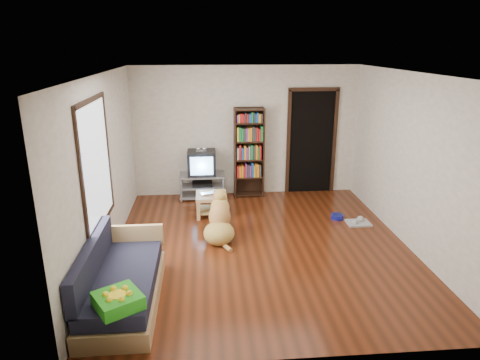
{
  "coord_description": "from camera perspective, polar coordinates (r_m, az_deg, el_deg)",
  "views": [
    {
      "loc": [
        -0.83,
        -5.95,
        2.99
      ],
      "look_at": [
        -0.28,
        0.56,
        0.9
      ],
      "focal_mm": 32.0,
      "sensor_mm": 36.0,
      "label": 1
    }
  ],
  "objects": [
    {
      "name": "wall_front",
      "position": [
        3.93,
        7.9,
        -7.91
      ],
      "size": [
        4.5,
        0.0,
        4.5
      ],
      "primitive_type": "plane",
      "rotation": [
        -1.57,
        0.0,
        0.0
      ],
      "color": "silver",
      "rests_on": "ground"
    },
    {
      "name": "dog_bowl",
      "position": [
        7.85,
        12.83,
        -4.79
      ],
      "size": [
        0.22,
        0.22,
        0.08
      ],
      "primitive_type": "cylinder",
      "color": "navy",
      "rests_on": "ground"
    },
    {
      "name": "grey_rag",
      "position": [
        7.74,
        15.49,
        -5.54
      ],
      "size": [
        0.4,
        0.32,
        0.03
      ],
      "primitive_type": "cube",
      "rotation": [
        0.0,
        0.0,
        0.0
      ],
      "color": "#ACACAC",
      "rests_on": "ground"
    },
    {
      "name": "bookshelf",
      "position": [
        8.57,
        1.2,
        4.31
      ],
      "size": [
        0.6,
        0.3,
        1.8
      ],
      "color": "black",
      "rests_on": "ground"
    },
    {
      "name": "green_cushion",
      "position": [
        4.69,
        -15.96,
        -15.2
      ],
      "size": [
        0.59,
        0.59,
        0.14
      ],
      "primitive_type": "cube",
      "rotation": [
        0.0,
        0.0,
        0.56
      ],
      "color": "green",
      "rests_on": "sofa"
    },
    {
      "name": "sofa",
      "position": [
        5.42,
        -15.68,
        -13.21
      ],
      "size": [
        0.8,
        1.8,
        0.8
      ],
      "color": "tan",
      "rests_on": "ground"
    },
    {
      "name": "ceiling",
      "position": [
        6.02,
        3.2,
        14.0
      ],
      "size": [
        5.0,
        5.0,
        0.0
      ],
      "primitive_type": "plane",
      "rotation": [
        3.14,
        0.0,
        0.0
      ],
      "color": "white",
      "rests_on": "ground"
    },
    {
      "name": "crt_tv",
      "position": [
        8.52,
        -5.13,
        2.38
      ],
      "size": [
        0.55,
        0.52,
        0.58
      ],
      "color": "black",
      "rests_on": "tv_stand"
    },
    {
      "name": "laptop",
      "position": [
        7.69,
        -3.86,
        -1.87
      ],
      "size": [
        0.41,
        0.33,
        0.03
      ],
      "primitive_type": "imported",
      "rotation": [
        0.0,
        0.0,
        0.34
      ],
      "color": "white",
      "rests_on": "coffee_table"
    },
    {
      "name": "wall_right",
      "position": [
        6.9,
        21.85,
        2.28
      ],
      "size": [
        0.0,
        5.0,
        5.0
      ],
      "primitive_type": "plane",
      "rotation": [
        1.57,
        0.0,
        -1.57
      ],
      "color": "silver",
      "rests_on": "ground"
    },
    {
      "name": "dog",
      "position": [
        6.83,
        -2.74,
        -5.59
      ],
      "size": [
        0.55,
        0.96,
        0.79
      ],
      "color": "tan",
      "rests_on": "ground"
    },
    {
      "name": "ground",
      "position": [
        6.71,
        2.82,
        -8.75
      ],
      "size": [
        5.0,
        5.0,
        0.0
      ],
      "primitive_type": "plane",
      "color": "#56220E",
      "rests_on": "ground"
    },
    {
      "name": "tv_stand",
      "position": [
        8.64,
        -5.04,
        -0.69
      ],
      "size": [
        0.9,
        0.45,
        0.5
      ],
      "color": "#99999E",
      "rests_on": "ground"
    },
    {
      "name": "coffee_table",
      "position": [
        7.76,
        -3.84,
        -2.73
      ],
      "size": [
        0.55,
        0.55,
        0.4
      ],
      "color": "tan",
      "rests_on": "ground"
    },
    {
      "name": "wall_back",
      "position": [
        8.65,
        0.78,
        6.47
      ],
      "size": [
        4.5,
        0.0,
        4.5
      ],
      "primitive_type": "plane",
      "rotation": [
        1.57,
        0.0,
        0.0
      ],
      "color": "silver",
      "rests_on": "ground"
    },
    {
      "name": "doorway",
      "position": [
        8.9,
        9.51,
        5.36
      ],
      "size": [
        1.03,
        0.05,
        2.19
      ],
      "color": "black",
      "rests_on": "wall_back"
    },
    {
      "name": "window",
      "position": [
        5.82,
        -18.64,
        1.97
      ],
      "size": [
        0.03,
        1.46,
        1.7
      ],
      "color": "white",
      "rests_on": "wall_left"
    },
    {
      "name": "wall_left",
      "position": [
        6.34,
        -17.59,
        1.45
      ],
      "size": [
        0.0,
        5.0,
        5.0
      ],
      "primitive_type": "plane",
      "rotation": [
        1.57,
        0.0,
        1.57
      ],
      "color": "silver",
      "rests_on": "ground"
    }
  ]
}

